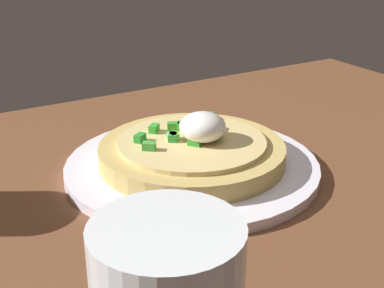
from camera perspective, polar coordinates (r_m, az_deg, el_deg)
dining_table at (r=52.33cm, az=6.57°, el=-7.26°), size 90.32×74.48×2.83cm
plate at (r=56.76cm, az=-0.00°, el=-2.36°), size 26.35×26.35×1.07cm
pizza at (r=55.98cm, az=0.07°, el=-0.59°), size 19.25×19.25×5.43cm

